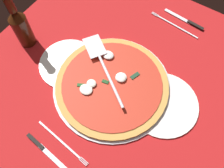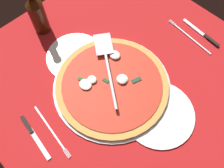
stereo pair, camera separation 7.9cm
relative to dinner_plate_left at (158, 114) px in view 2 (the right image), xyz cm
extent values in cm
cube|color=#A31819|center=(20.63, -2.11, -0.90)|extent=(96.70, 96.70, 0.80)
cylinder|color=#B9B7BD|center=(18.32, 3.79, 0.01)|extent=(41.54, 41.54, 1.02)
cylinder|color=white|center=(0.00, 0.00, 0.00)|extent=(24.07, 24.07, 1.00)
cylinder|color=white|center=(36.98, 4.88, 0.00)|extent=(21.83, 21.83, 1.00)
cylinder|color=#C08D41|center=(18.32, 3.79, 1.06)|extent=(39.72, 39.72, 1.08)
cylinder|color=#B62F1E|center=(18.32, 3.79, 1.75)|extent=(35.23, 35.23, 0.30)
ellipsoid|color=silver|center=(24.11, 7.89, 2.45)|extent=(3.42, 3.16, 1.10)
ellipsoid|color=white|center=(16.68, 0.57, 2.54)|extent=(3.61, 3.27, 1.29)
ellipsoid|color=white|center=(24.30, 10.77, 2.39)|extent=(4.60, 4.01, 0.99)
ellipsoid|color=silver|center=(25.84, -5.02, 2.53)|extent=(4.33, 3.76, 1.27)
ellipsoid|color=white|center=(16.87, 0.22, 2.37)|extent=(3.99, 4.03, 0.95)
cube|color=#153E18|center=(21.01, 4.54, 2.05)|extent=(2.57, 1.70, 0.30)
cube|color=#144417|center=(26.70, 10.15, 2.05)|extent=(3.27, 2.52, 0.30)
cube|color=#193A24|center=(13.25, -3.21, 2.05)|extent=(2.49, 3.79, 0.30)
cube|color=silver|center=(31.91, -5.04, 3.34)|extent=(11.54, 10.73, 0.30)
cylinder|color=silver|center=(18.97, 3.83, 3.69)|extent=(18.55, 13.16, 1.00)
cube|color=white|center=(10.72, -35.81, -0.20)|extent=(18.21, 12.58, 0.60)
cube|color=silver|center=(10.94, -33.31, 0.23)|extent=(18.80, 2.22, 0.25)
cube|color=silver|center=(21.77, -34.69, 0.23)|extent=(3.01, 0.48, 0.25)
cube|color=silver|center=(21.81, -34.25, 0.23)|extent=(3.01, 0.48, 0.25)
cube|color=silver|center=(21.84, -33.81, 0.23)|extent=(3.01, 0.48, 0.25)
cube|color=black|center=(5.12, -37.84, 0.50)|extent=(7.29, 1.82, 0.80)
cube|color=silver|center=(13.20, -38.53, 0.23)|extent=(12.69, 2.48, 0.25)
cube|color=white|center=(22.11, 31.53, -0.20)|extent=(21.13, 13.56, 0.60)
cube|color=silver|center=(21.84, 28.95, 0.23)|extent=(18.19, 2.51, 0.25)
cube|color=silver|center=(11.33, 30.50, 0.23)|extent=(3.01, 0.53, 0.25)
cube|color=silver|center=(11.28, 30.06, 0.23)|extent=(3.01, 0.53, 0.25)
cube|color=silver|center=(11.24, 29.62, 0.23)|extent=(3.01, 0.53, 0.25)
cube|color=black|center=(27.56, 33.56, 0.50)|extent=(7.04, 1.92, 0.80)
cube|color=silver|center=(19.79, 34.38, 0.23)|extent=(12.24, 2.67, 0.25)
cylinder|color=#391A0A|center=(56.59, 5.49, 6.14)|extent=(6.22, 6.22, 13.27)
cone|color=#391A0A|center=(56.59, 5.49, 14.50)|extent=(6.22, 6.22, 3.45)
camera|label=1|loc=(-2.31, 35.08, 74.01)|focal=37.53mm
camera|label=2|loc=(-8.41, 30.06, 74.01)|focal=37.53mm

